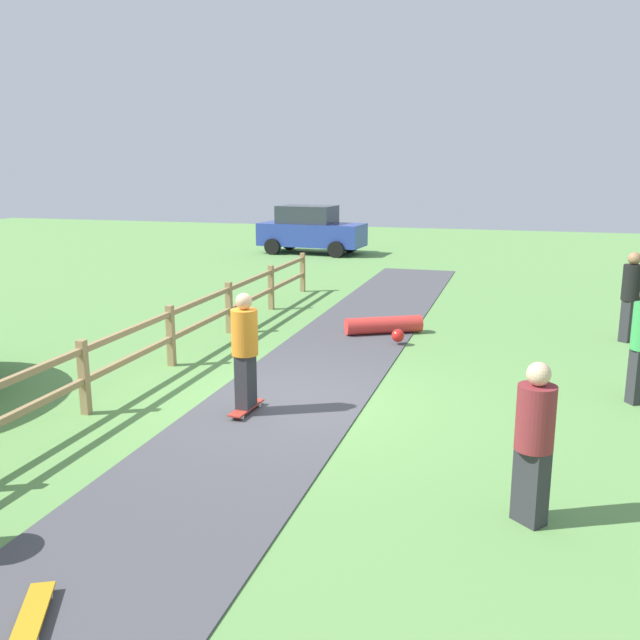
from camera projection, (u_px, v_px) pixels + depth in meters
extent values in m
plane|color=#60934C|center=(285.00, 402.00, 10.49)|extent=(60.00, 60.00, 0.00)
cube|color=#47474C|center=(285.00, 401.00, 10.49)|extent=(2.40, 28.00, 0.02)
cube|color=#997A51|center=(84.00, 377.00, 9.88)|extent=(0.12, 0.12, 1.10)
cube|color=#997A51|center=(171.00, 336.00, 12.29)|extent=(0.12, 0.12, 1.10)
cube|color=#997A51|center=(229.00, 308.00, 14.70)|extent=(0.12, 0.12, 1.10)
cube|color=#997A51|center=(271.00, 288.00, 17.10)|extent=(0.12, 0.12, 1.10)
cube|color=#997A51|center=(303.00, 272.00, 19.51)|extent=(0.12, 0.12, 1.10)
cube|color=#997A51|center=(132.00, 357.00, 11.10)|extent=(0.08, 18.00, 0.09)
cube|color=#997A51|center=(131.00, 330.00, 11.00)|extent=(0.08, 18.00, 0.09)
cube|color=#B23326|center=(246.00, 408.00, 9.99)|extent=(0.26, 0.81, 0.02)
cylinder|color=silver|center=(250.00, 404.00, 10.28)|extent=(0.03, 0.06, 0.06)
cylinder|color=silver|center=(259.00, 405.00, 10.22)|extent=(0.03, 0.06, 0.06)
cylinder|color=silver|center=(233.00, 416.00, 9.76)|extent=(0.03, 0.06, 0.06)
cylinder|color=silver|center=(242.00, 417.00, 9.71)|extent=(0.03, 0.06, 0.06)
cube|color=#2D2D33|center=(246.00, 381.00, 9.90)|extent=(0.22, 0.33, 0.78)
cylinder|color=orange|center=(244.00, 332.00, 9.74)|extent=(0.41, 0.41, 0.65)
sphere|color=tan|center=(244.00, 301.00, 9.64)|extent=(0.24, 0.24, 0.24)
cylinder|color=red|center=(384.00, 325.00, 14.64)|extent=(1.62, 1.10, 0.36)
sphere|color=red|center=(398.00, 336.00, 13.74)|extent=(0.26, 0.26, 0.26)
cube|color=#BF8C19|center=(33.00, 613.00, 5.41)|extent=(0.54, 0.81, 0.02)
cylinder|color=silver|center=(35.00, 640.00, 5.16)|extent=(0.05, 0.07, 0.06)
cylinder|color=silver|center=(50.00, 595.00, 5.70)|extent=(0.05, 0.07, 0.06)
cylinder|color=silver|center=(31.00, 597.00, 5.68)|extent=(0.05, 0.07, 0.06)
cube|color=#2D2D33|center=(628.00, 321.00, 14.01)|extent=(0.35, 0.38, 0.86)
cylinder|color=black|center=(632.00, 283.00, 13.83)|extent=(0.53, 0.53, 0.72)
sphere|color=#9E704C|center=(635.00, 258.00, 13.73)|extent=(0.26, 0.26, 0.26)
cube|color=#2D2D33|center=(531.00, 486.00, 6.89)|extent=(0.37, 0.36, 0.79)
cylinder|color=maroon|center=(536.00, 418.00, 6.73)|extent=(0.54, 0.54, 0.66)
sphere|color=beige|center=(539.00, 374.00, 6.63)|extent=(0.24, 0.24, 0.24)
cube|color=#2D2D33|center=(640.00, 376.00, 10.36)|extent=(0.38, 0.34, 0.84)
cube|color=#283D99|center=(312.00, 234.00, 27.86)|extent=(4.31, 2.00, 0.90)
cube|color=#2D333D|center=(307.00, 214.00, 27.75)|extent=(2.31, 1.72, 0.70)
cylinder|color=black|center=(350.00, 245.00, 28.30)|extent=(0.66, 0.29, 0.64)
cylinder|color=black|center=(336.00, 249.00, 26.69)|extent=(0.66, 0.29, 0.64)
cylinder|color=black|center=(290.00, 242.00, 29.23)|extent=(0.66, 0.29, 0.64)
cylinder|color=black|center=(273.00, 247.00, 27.62)|extent=(0.66, 0.29, 0.64)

